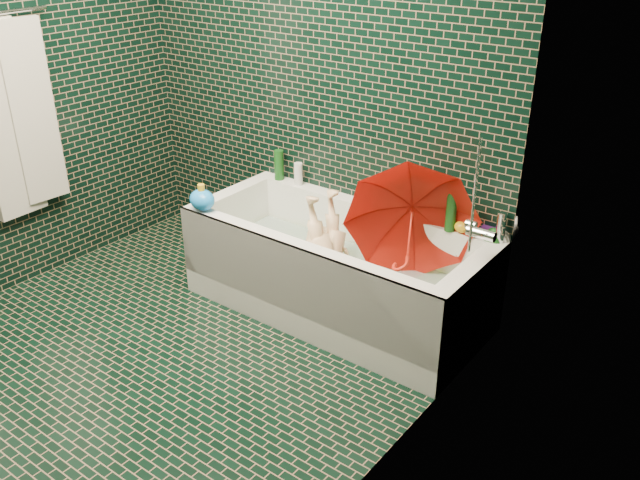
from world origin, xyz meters
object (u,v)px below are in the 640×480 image
Objects in this scene: child at (328,264)px; rubber_duck at (463,226)px; bath_toy at (202,199)px; bathtub at (335,278)px; umbrella at (410,234)px.

child is 7.00× the size of rubber_duck.
rubber_duck is at bearing 1.43° from bath_toy.
child is 0.80m from bath_toy.
bathtub is 0.60m from umbrella.
child is at bearing 164.78° from umbrella.
child is (-0.03, -0.03, 0.10)m from bathtub.
umbrella is 1.21m from bath_toy.
bath_toy reaches higher than child.
bathtub is 0.11m from child.
bath_toy is (-0.69, -0.27, 0.31)m from child.
rubber_duck is (0.60, 0.32, 0.38)m from bathtub.
child is 1.21× the size of umbrella.
umbrella is 0.33m from rubber_duck.
child is 0.77m from rubber_duck.
bathtub is at bearing 161.22° from umbrella.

